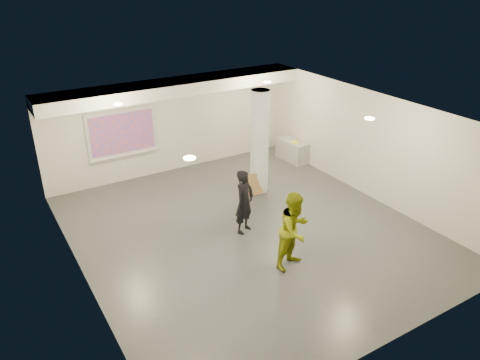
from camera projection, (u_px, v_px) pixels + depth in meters
floor at (248, 231)px, 11.72m from camera, size 8.00×9.00×0.01m
ceiling at (249, 116)px, 10.45m from camera, size 8.00×9.00×0.01m
wall_back at (172, 125)px, 14.56m from camera, size 8.00×0.01×3.00m
wall_front at (396, 275)px, 7.60m from camera, size 8.00×0.01×3.00m
wall_left at (77, 221)px, 9.20m from camera, size 0.01×9.00×3.00m
wall_right at (370, 145)px, 12.97m from camera, size 0.01×9.00×3.00m
soffit_band at (177, 87)px, 13.58m from camera, size 8.00×1.10×0.36m
downlight_nw at (118, 104)px, 11.35m from camera, size 0.22×0.22×0.02m
downlight_ne at (267, 82)px, 13.42m from camera, size 0.22×0.22×0.02m
downlight_sw at (190, 158)px, 8.26m from camera, size 0.22×0.22×0.02m
downlight_se at (370, 118)px, 10.33m from camera, size 0.22×0.22×0.02m
column at (260, 142)px, 13.18m from camera, size 0.52×0.52×3.00m
projection_screen at (122, 134)px, 13.76m from camera, size 2.10×0.13×1.42m
credenza at (292, 150)px, 15.74m from camera, size 0.56×1.23×0.70m
postit_pad at (295, 142)px, 15.41m from camera, size 0.25×0.30×0.03m
cardboard_back at (253, 185)px, 13.40m from camera, size 0.60×0.20×0.64m
cardboard_front at (252, 185)px, 13.43m from camera, size 0.59×0.30×0.61m
woman at (244, 202)px, 11.38m from camera, size 0.71×0.61×1.64m
man at (295, 230)px, 10.06m from camera, size 1.02×0.89×1.77m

